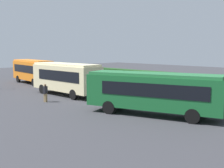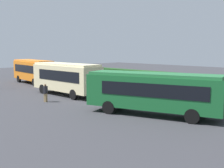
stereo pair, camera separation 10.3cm
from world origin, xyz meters
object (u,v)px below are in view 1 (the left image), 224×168
person_left (45,92)px  bus_cream (66,77)px  bus_green (153,91)px  bus_orange (33,70)px

person_left → bus_cream: bearing=-83.7°
person_left → bus_green: bearing=174.2°
bus_cream → person_left: 4.23m
person_left → bus_orange: bearing=-46.1°
bus_cream → bus_green: size_ratio=0.87×
bus_orange → bus_cream: (11.63, -2.71, 0.04)m
bus_cream → bus_orange: bearing=-13.8°
bus_cream → person_left: size_ratio=5.40×
bus_cream → person_left: bus_cream is taller
bus_cream → bus_green: bearing=175.1°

